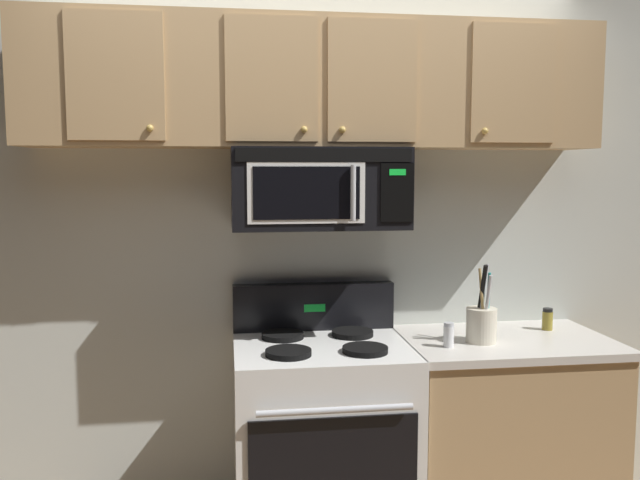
# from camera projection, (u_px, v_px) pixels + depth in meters

# --- Properties ---
(back_wall) EXTENTS (5.20, 0.10, 2.70)m
(back_wall) POSITION_uv_depth(u_px,v_px,m) (311.00, 233.00, 3.17)
(back_wall) COLOR silver
(back_wall) RESTS_ON ground_plane
(stove_range) EXTENTS (0.76, 0.69, 1.12)m
(stove_range) POSITION_uv_depth(u_px,v_px,m) (322.00, 441.00, 2.90)
(stove_range) COLOR white
(stove_range) RESTS_ON ground_plane
(over_range_microwave) EXTENTS (0.76, 0.43, 0.35)m
(over_range_microwave) POSITION_uv_depth(u_px,v_px,m) (318.00, 188.00, 2.90)
(over_range_microwave) COLOR black
(upper_cabinets) EXTENTS (2.50, 0.36, 0.55)m
(upper_cabinets) POSITION_uv_depth(u_px,v_px,m) (317.00, 85.00, 2.88)
(upper_cabinets) COLOR tan
(counter_segment) EXTENTS (0.93, 0.65, 0.90)m
(counter_segment) POSITION_uv_depth(u_px,v_px,m) (503.00, 433.00, 3.03)
(counter_segment) COLOR tan
(counter_segment) RESTS_ON ground_plane
(utensil_crock_cream) EXTENTS (0.13, 0.13, 0.35)m
(utensil_crock_cream) POSITION_uv_depth(u_px,v_px,m) (482.00, 322.00, 2.89)
(utensil_crock_cream) COLOR beige
(utensil_crock_cream) RESTS_ON counter_segment
(salt_shaker) EXTENTS (0.04, 0.04, 0.11)m
(salt_shaker) POSITION_uv_depth(u_px,v_px,m) (449.00, 335.00, 2.82)
(salt_shaker) COLOR white
(salt_shaker) RESTS_ON counter_segment
(spice_jar) EXTENTS (0.05, 0.05, 0.10)m
(spice_jar) POSITION_uv_depth(u_px,v_px,m) (547.00, 319.00, 3.12)
(spice_jar) COLOR olive
(spice_jar) RESTS_ON counter_segment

